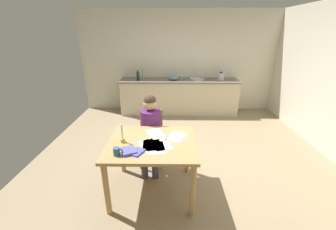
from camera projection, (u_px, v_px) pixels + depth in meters
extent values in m
cube|color=#937F60|center=(183.00, 158.00, 3.73)|extent=(5.20, 5.20, 0.04)
cube|color=beige|center=(179.00, 62.00, 5.65)|extent=(5.20, 0.12, 2.60)
cube|color=beige|center=(179.00, 97.00, 5.64)|extent=(3.03, 0.60, 0.86)
cube|color=#72665B|center=(179.00, 80.00, 5.47)|extent=(3.07, 0.64, 0.04)
cube|color=tan|center=(152.00, 143.00, 2.69)|extent=(1.12, 0.96, 0.04)
cylinder|color=tan|center=(107.00, 189.00, 2.45)|extent=(0.07, 0.07, 0.72)
cylinder|color=tan|center=(193.00, 190.00, 2.44)|extent=(0.07, 0.07, 0.72)
cylinder|color=tan|center=(122.00, 151.00, 3.23)|extent=(0.07, 0.07, 0.72)
cylinder|color=tan|center=(187.00, 152.00, 3.22)|extent=(0.07, 0.07, 0.72)
cube|color=tan|center=(151.00, 137.00, 3.41)|extent=(0.41, 0.41, 0.04)
cube|color=tan|center=(152.00, 121.00, 3.50)|extent=(0.36, 0.04, 0.40)
cylinder|color=tan|center=(140.00, 156.00, 3.34)|extent=(0.04, 0.04, 0.46)
cylinder|color=tan|center=(162.00, 156.00, 3.34)|extent=(0.04, 0.04, 0.46)
cylinder|color=tan|center=(143.00, 145.00, 3.65)|extent=(0.04, 0.04, 0.46)
cylinder|color=tan|center=(162.00, 145.00, 3.65)|extent=(0.04, 0.04, 0.46)
cylinder|color=#592666|center=(151.00, 125.00, 3.30)|extent=(0.32, 0.32, 0.50)
sphere|color=#D8AD8C|center=(150.00, 103.00, 3.17)|extent=(0.20, 0.20, 0.20)
sphere|color=#473323|center=(150.00, 101.00, 3.15)|extent=(0.19, 0.19, 0.19)
cylinder|color=#383847|center=(145.00, 145.00, 3.22)|extent=(0.14, 0.38, 0.13)
cylinder|color=#383847|center=(144.00, 165.00, 3.13)|extent=(0.10, 0.10, 0.45)
cylinder|color=#383847|center=(155.00, 145.00, 3.22)|extent=(0.14, 0.38, 0.13)
cylinder|color=#383847|center=(155.00, 165.00, 3.13)|extent=(0.10, 0.10, 0.45)
cylinder|color=#33598C|center=(117.00, 151.00, 2.39)|extent=(0.08, 0.08, 0.09)
torus|color=#33598C|center=(120.00, 151.00, 2.38)|extent=(0.06, 0.01, 0.06)
cylinder|color=gold|center=(123.00, 140.00, 2.68)|extent=(0.06, 0.06, 0.05)
cylinder|color=white|center=(122.00, 132.00, 2.63)|extent=(0.02, 0.02, 0.20)
cube|color=#5254B7|center=(129.00, 151.00, 2.46)|extent=(0.23, 0.24, 0.03)
cube|color=#4B4EA8|center=(137.00, 152.00, 2.45)|extent=(0.20, 0.22, 0.02)
cube|color=white|center=(156.00, 148.00, 2.55)|extent=(0.26, 0.33, 0.00)
cube|color=white|center=(151.00, 145.00, 2.62)|extent=(0.23, 0.31, 0.00)
cube|color=white|center=(155.00, 133.00, 2.91)|extent=(0.31, 0.35, 0.00)
cube|color=white|center=(162.00, 144.00, 2.63)|extent=(0.30, 0.35, 0.00)
cube|color=white|center=(149.00, 145.00, 2.62)|extent=(0.33, 0.36, 0.00)
cube|color=white|center=(176.00, 136.00, 2.82)|extent=(0.31, 0.36, 0.00)
cylinder|color=#B2B7BC|center=(197.00, 79.00, 5.45)|extent=(0.36, 0.36, 0.04)
cylinder|color=silver|center=(196.00, 74.00, 5.56)|extent=(0.02, 0.02, 0.24)
cylinder|color=black|center=(138.00, 76.00, 5.37)|extent=(0.07, 0.07, 0.21)
cylinder|color=black|center=(138.00, 71.00, 5.32)|extent=(0.03, 0.03, 0.05)
cylinder|color=#8C999E|center=(143.00, 75.00, 5.44)|extent=(0.06, 0.06, 0.24)
cylinder|color=#8C999E|center=(143.00, 69.00, 5.38)|extent=(0.03, 0.03, 0.06)
ellipsoid|color=#668C99|center=(174.00, 78.00, 5.43)|extent=(0.27, 0.27, 0.12)
cylinder|color=#B7BABF|center=(221.00, 76.00, 5.42)|extent=(0.18, 0.18, 0.18)
cone|color=#262628|center=(221.00, 72.00, 5.38)|extent=(0.11, 0.11, 0.04)
cylinder|color=silver|center=(181.00, 78.00, 5.60)|extent=(0.06, 0.06, 0.00)
cylinder|color=silver|center=(181.00, 77.00, 5.59)|extent=(0.01, 0.01, 0.07)
cone|color=silver|center=(182.00, 74.00, 5.56)|extent=(0.07, 0.07, 0.08)
cylinder|color=silver|center=(177.00, 78.00, 5.61)|extent=(0.06, 0.06, 0.00)
cylinder|color=silver|center=(177.00, 77.00, 5.59)|extent=(0.01, 0.01, 0.07)
cone|color=silver|center=(178.00, 74.00, 5.56)|extent=(0.07, 0.07, 0.08)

